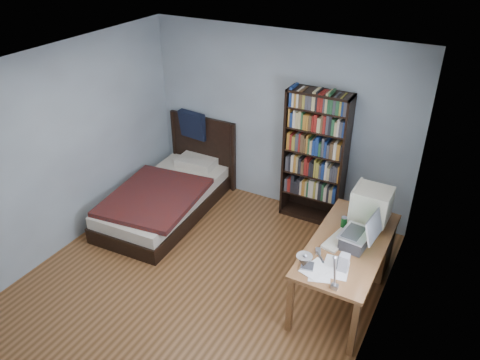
{
  "coord_description": "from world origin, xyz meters",
  "views": [
    {
      "loc": [
        2.38,
        -3.35,
        3.74
      ],
      "look_at": [
        0.13,
        0.77,
        1.04
      ],
      "focal_mm": 35.0,
      "sensor_mm": 36.0,
      "label": 1
    }
  ],
  "objects": [
    {
      "name": "desk_lamp",
      "position": [
        1.46,
        -0.49,
        1.26
      ],
      "size": [
        0.25,
        0.56,
        0.66
      ],
      "color": "#99999E",
      "rests_on": "desk"
    },
    {
      "name": "phone_silver",
      "position": [
        1.28,
        0.33,
        0.74
      ],
      "size": [
        0.09,
        0.12,
        0.02
      ],
      "primitive_type": "cube",
      "rotation": [
        0.0,
        0.0,
        0.38
      ],
      "color": "silver",
      "rests_on": "desk"
    },
    {
      "name": "laptop",
      "position": [
        1.59,
        0.59,
        0.85
      ],
      "size": [
        0.38,
        0.38,
        0.44
      ],
      "color": "#2D2D30",
      "rests_on": "desk"
    },
    {
      "name": "soda_can",
      "position": [
        1.36,
        0.88,
        0.79
      ],
      "size": [
        0.07,
        0.07,
        0.12
      ],
      "primitive_type": "cylinder",
      "color": "#083E0C",
      "rests_on": "desk"
    },
    {
      "name": "bed",
      "position": [
        -1.22,
        1.13,
        0.25
      ],
      "size": [
        1.29,
        2.18,
        1.16
      ],
      "color": "black",
      "rests_on": "floor"
    },
    {
      "name": "mouse",
      "position": [
        1.5,
        0.9,
        0.75
      ],
      "size": [
        0.07,
        0.11,
        0.04
      ],
      "primitive_type": "ellipsoid",
      "color": "silver",
      "rests_on": "desk"
    },
    {
      "name": "phone_grey",
      "position": [
        1.24,
        0.17,
        0.74
      ],
      "size": [
        0.05,
        0.1,
        0.02
      ],
      "primitive_type": "cube",
      "rotation": [
        0.0,
        0.0,
        0.07
      ],
      "color": "gray",
      "rests_on": "desk"
    },
    {
      "name": "room",
      "position": [
        0.03,
        -0.0,
        1.25
      ],
      "size": [
        4.2,
        4.24,
        2.5
      ],
      "color": "brown",
      "rests_on": "ground"
    },
    {
      "name": "crt_monitor",
      "position": [
        1.58,
        1.07,
        0.99
      ],
      "size": [
        0.4,
        0.38,
        0.45
      ],
      "color": "beige",
      "rests_on": "desk"
    },
    {
      "name": "bookshelf",
      "position": [
        0.62,
        1.94,
        0.92
      ],
      "size": [
        0.83,
        0.3,
        1.83
      ],
      "color": "black",
      "rests_on": "floor"
    },
    {
      "name": "desk",
      "position": [
        1.5,
        1.07,
        0.42
      ],
      "size": [
        0.75,
        1.59,
        0.73
      ],
      "color": "brown",
      "rests_on": "floor"
    },
    {
      "name": "keyboard",
      "position": [
        1.39,
        0.6,
        0.74
      ],
      "size": [
        0.25,
        0.44,
        0.04
      ],
      "primitive_type": "cube",
      "rotation": [
        0.0,
        0.07,
        -0.2
      ],
      "color": "beige",
      "rests_on": "desk"
    },
    {
      "name": "speaker",
      "position": [
        1.58,
        0.19,
        0.82
      ],
      "size": [
        0.09,
        0.09,
        0.18
      ],
      "primitive_type": "cube",
      "rotation": [
        0.0,
        0.0,
        0.02
      ],
      "color": "gray",
      "rests_on": "desk"
    },
    {
      "name": "external_drive",
      "position": [
        1.26,
        0.06,
        0.74
      ],
      "size": [
        0.15,
        0.15,
        0.03
      ],
      "primitive_type": "cube",
      "rotation": [
        0.0,
        0.0,
        0.24
      ],
      "color": "gray",
      "rests_on": "desk"
    }
  ]
}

